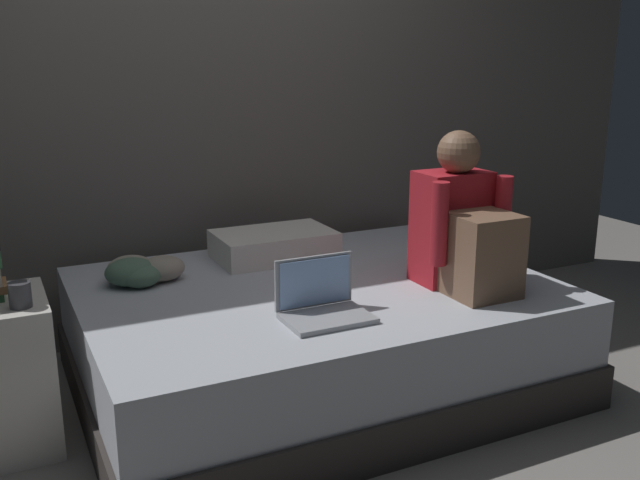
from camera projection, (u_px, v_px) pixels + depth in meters
name	position (u px, v px, depth m)	size (l,w,h in m)	color
ground_plane	(303.00, 423.00, 2.81)	(8.00, 8.00, 0.00)	gray
wall_back	(201.00, 70.00, 3.50)	(5.60, 0.10, 2.70)	#605B56
bed	(315.00, 334.00, 3.09)	(2.00, 1.50, 0.47)	#332D2B
person_sitting	(464.00, 229.00, 2.94)	(0.39, 0.44, 0.66)	#B21E28
laptop	(322.00, 303.00, 2.63)	(0.32, 0.23, 0.22)	#9EA0A5
pillow	(274.00, 244.00, 3.40)	(0.56, 0.36, 0.13)	silver
mug	(20.00, 295.00, 2.44)	(0.08, 0.08, 0.09)	#3D3D42
clothes_pile	(140.00, 271.00, 3.03)	(0.34, 0.27, 0.12)	#4C6B56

